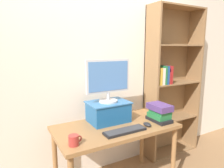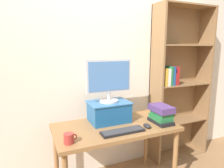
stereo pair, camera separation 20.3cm
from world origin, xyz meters
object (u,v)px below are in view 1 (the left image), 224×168
(keyboard, at_px, (125,131))
(book_stack, at_px, (159,112))
(bookshelf_unit, at_px, (170,82))
(computer_monitor, at_px, (108,79))
(computer_mouse, at_px, (147,124))
(riser_box, at_px, (108,111))
(desk, at_px, (115,134))
(coffee_mug, at_px, (74,140))

(keyboard, xyz_separation_m, book_stack, (0.49, 0.07, 0.08))
(bookshelf_unit, relative_size, keyboard, 4.90)
(computer_monitor, distance_m, computer_mouse, 0.62)
(riser_box, bearing_deg, desk, -86.27)
(bookshelf_unit, distance_m, coffee_mug, 1.73)
(keyboard, bearing_deg, computer_mouse, 2.69)
(book_stack, bearing_deg, desk, 165.93)
(computer_mouse, xyz_separation_m, book_stack, (0.21, 0.05, 0.08))
(computer_monitor, relative_size, computer_mouse, 4.78)
(keyboard, distance_m, book_stack, 0.50)
(desk, relative_size, computer_monitor, 2.50)
(computer_mouse, bearing_deg, desk, 147.26)
(keyboard, height_order, computer_mouse, computer_mouse)
(coffee_mug, bearing_deg, book_stack, 4.60)
(desk, relative_size, riser_box, 2.84)
(bookshelf_unit, height_order, keyboard, bookshelf_unit)
(bookshelf_unit, bearing_deg, computer_mouse, -147.95)
(riser_box, bearing_deg, computer_monitor, -90.00)
(computer_monitor, bearing_deg, riser_box, 90.00)
(desk, bearing_deg, computer_mouse, -32.74)
(desk, relative_size, book_stack, 4.69)
(riser_box, xyz_separation_m, coffee_mug, (-0.50, -0.34, -0.07))
(keyboard, bearing_deg, computer_monitor, 90.72)
(desk, distance_m, bookshelf_unit, 1.23)
(desk, distance_m, keyboard, 0.22)
(keyboard, bearing_deg, book_stack, 7.91)
(computer_mouse, bearing_deg, bookshelf_unit, 32.05)
(computer_mouse, bearing_deg, riser_box, 131.74)
(book_stack, bearing_deg, riser_box, 151.99)
(keyboard, bearing_deg, riser_box, 90.72)
(riser_box, relative_size, computer_monitor, 0.88)
(riser_box, bearing_deg, bookshelf_unit, 10.43)
(desk, height_order, riser_box, riser_box)
(desk, bearing_deg, riser_box, 93.73)
(keyboard, distance_m, computer_mouse, 0.28)
(bookshelf_unit, height_order, riser_box, bookshelf_unit)
(bookshelf_unit, xyz_separation_m, riser_box, (-1.12, -0.21, -0.19))
(desk, bearing_deg, coffee_mug, -158.54)
(riser_box, distance_m, book_stack, 0.56)
(coffee_mug, bearing_deg, bookshelf_unit, 18.69)
(computer_monitor, bearing_deg, book_stack, -27.88)
(keyboard, bearing_deg, desk, 88.46)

